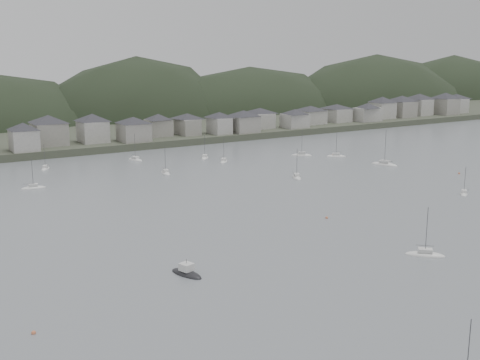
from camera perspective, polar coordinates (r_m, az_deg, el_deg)
ground at (r=114.25m, az=20.43°, el=-9.77°), size 900.00×900.00×0.00m
far_shore_land at (r=370.90m, az=-18.19°, el=5.46°), size 900.00×250.00×3.00m
forested_ridge at (r=349.12m, az=-16.28°, el=3.07°), size 851.55×103.94×102.57m
waterfront_town at (r=283.90m, az=-2.78°, el=5.61°), size 451.48×28.46×12.92m
moored_fleet at (r=154.48m, az=-1.93°, el=-3.22°), size 230.66×178.93×13.75m
motor_launch_far at (r=114.77m, az=-5.06°, el=-8.75°), size 4.77×8.03×3.81m
mooring_buoys at (r=173.18m, az=1.70°, el=-1.52°), size 152.07×103.87×0.70m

